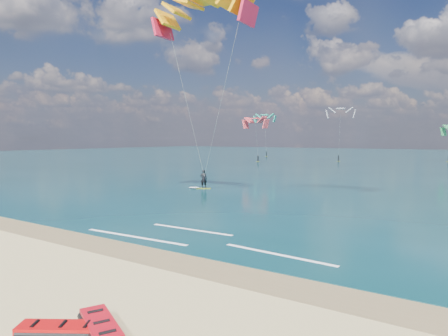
{
  "coord_description": "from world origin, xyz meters",
  "views": [
    {
      "loc": [
        13.37,
        -10.39,
        5.48
      ],
      "look_at": [
        1.27,
        8.0,
        3.83
      ],
      "focal_mm": 32.0,
      "sensor_mm": 36.0,
      "label": 1
    }
  ],
  "objects": [
    {
      "name": "sea",
      "position": [
        0.0,
        104.0,
        0.02
      ],
      "size": [
        320.0,
        200.0,
        0.04
      ],
      "primitive_type": "cube",
      "color": "#093133",
      "rests_on": "ground"
    },
    {
      "name": "wet_sand_strip",
      "position": [
        0.0,
        3.0,
        0.0
      ],
      "size": [
        320.0,
        2.4,
        0.01
      ],
      "primitive_type": "cube",
      "color": "brown",
      "rests_on": "ground"
    },
    {
      "name": "distant_kites",
      "position": [
        -7.92,
        80.58,
        5.57
      ],
      "size": [
        84.43,
        28.48,
        12.22
      ],
      "color": "teal",
      "rests_on": "ground"
    },
    {
      "name": "packed_kite_left",
      "position": [
        3.62,
        -3.95,
        0.0
      ],
      "size": [
        2.59,
        2.12,
        0.36
      ],
      "primitive_type": null,
      "rotation": [
        0.0,
        0.0,
        0.56
      ],
      "color": "red",
      "rests_on": "ground"
    },
    {
      "name": "kitesurfer_main",
      "position": [
        -9.19,
        20.3,
        9.55
      ],
      "size": [
        13.33,
        9.23,
        18.78
      ],
      "rotation": [
        0.0,
        0.0,
        0.54
      ],
      "color": "#B0CF18",
      "rests_on": "sea"
    },
    {
      "name": "packed_kite_mid",
      "position": [
        4.47,
        -3.21,
        0.0
      ],
      "size": [
        2.7,
        2.08,
        0.4
      ],
      "primitive_type": null,
      "rotation": [
        0.0,
        0.0,
        -0.47
      ],
      "color": "red",
      "rests_on": "ground"
    },
    {
      "name": "shoreline_foam",
      "position": [
        0.35,
        6.35,
        0.04
      ],
      "size": [
        14.57,
        3.63,
        0.01
      ],
      "color": "white",
      "rests_on": "ground"
    },
    {
      "name": "ground",
      "position": [
        0.0,
        40.0,
        0.0
      ],
      "size": [
        320.0,
        320.0,
        0.0
      ],
      "primitive_type": "plane",
      "color": "tan",
      "rests_on": "ground"
    }
  ]
}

